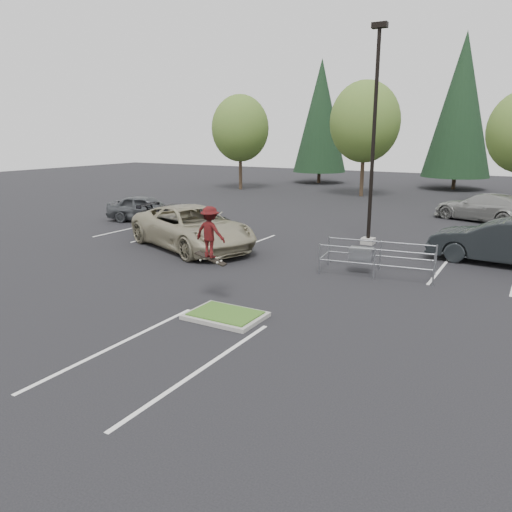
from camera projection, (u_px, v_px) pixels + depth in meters
The scene contains 15 objects.
ground at pixel (226, 318), 14.76m from camera, with size 120.00×120.00×0.00m, color black.
grass_median at pixel (226, 315), 14.74m from camera, with size 2.20×1.60×0.16m.
stall_lines at pixel (279, 266), 20.48m from camera, with size 22.62×17.60×0.01m.
light_pole at pixel (373, 150), 23.52m from camera, with size 0.70×0.60×10.12m.
decid_a at pixel (240, 130), 47.42m from camera, with size 5.44×5.44×8.91m.
decid_b at pixel (365, 124), 41.91m from camera, with size 5.89×5.89×9.64m.
conif_a at pixel (321, 116), 53.50m from camera, with size 5.72×5.72×13.00m.
conif_b at pixel (461, 106), 46.95m from camera, with size 6.38×6.38×14.50m.
cart_corral at pixel (365, 254), 19.27m from camera, with size 4.41×2.09×1.20m.
skateboarder at pixel (210, 232), 15.64m from camera, with size 1.06×0.63×1.86m.
car_l_tan at pixel (192, 227), 23.56m from camera, with size 3.31×7.18×2.00m, color #9B9477.
car_l_black at pixel (186, 219), 27.20m from camera, with size 2.16×5.32×1.54m, color black.
car_l_grey at pixel (145, 208), 30.79m from camera, with size 1.92×4.77×1.62m, color #414448.
car_r_charc at pixel (503, 242), 20.62m from camera, with size 2.00×5.75×1.89m, color black.
car_far_silver at pixel (486, 207), 30.76m from camera, with size 2.43×5.99×1.74m, color #959691.
Camera 1 is at (7.72, -11.59, 5.30)m, focal length 35.00 mm.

